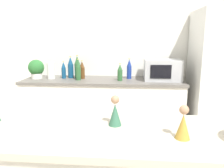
# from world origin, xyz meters

# --- Properties ---
(wall_back) EXTENTS (8.00, 0.06, 2.55)m
(wall_back) POSITION_xyz_m (0.00, 2.73, 1.27)
(wall_back) COLOR white
(wall_back) RESTS_ON ground_plane
(back_counter) EXTENTS (2.19, 0.63, 0.92)m
(back_counter) POSITION_xyz_m (-0.33, 2.40, 0.46)
(back_counter) COLOR silver
(back_counter) RESTS_ON ground_plane
(potted_plant) EXTENTS (0.22, 0.22, 0.27)m
(potted_plant) POSITION_xyz_m (-1.26, 2.39, 1.06)
(potted_plant) COLOR silver
(potted_plant) RESTS_ON back_counter
(paper_towel_roll) EXTENTS (0.10, 0.10, 0.23)m
(paper_towel_roll) POSITION_xyz_m (-1.05, 2.39, 1.03)
(paper_towel_roll) COLOR white
(paper_towel_roll) RESTS_ON back_counter
(microwave) EXTENTS (0.48, 0.37, 0.28)m
(microwave) POSITION_xyz_m (0.48, 2.42, 1.06)
(microwave) COLOR #B2B5BA
(microwave) RESTS_ON back_counter
(back_bottle_0) EXTENTS (0.07, 0.07, 0.28)m
(back_bottle_0) POSITION_xyz_m (0.04, 2.49, 1.05)
(back_bottle_0) COLOR navy
(back_bottle_0) RESTS_ON back_counter
(back_bottle_1) EXTENTS (0.08, 0.08, 0.31)m
(back_bottle_1) POSITION_xyz_m (-0.80, 2.49, 1.06)
(back_bottle_1) COLOR navy
(back_bottle_1) RESTS_ON back_counter
(back_bottle_2) EXTENTS (0.07, 0.07, 0.29)m
(back_bottle_2) POSITION_xyz_m (-0.65, 2.32, 1.05)
(back_bottle_2) COLOR #2D6033
(back_bottle_2) RESTS_ON back_counter
(back_bottle_3) EXTENTS (0.07, 0.07, 0.25)m
(back_bottle_3) POSITION_xyz_m (-0.62, 2.43, 1.04)
(back_bottle_3) COLOR brown
(back_bottle_3) RESTS_ON back_counter
(back_bottle_4) EXTENTS (0.06, 0.06, 0.24)m
(back_bottle_4) POSITION_xyz_m (-0.89, 2.44, 1.03)
(back_bottle_4) COLOR navy
(back_bottle_4) RESTS_ON back_counter
(back_bottle_5) EXTENTS (0.08, 0.08, 0.32)m
(back_bottle_5) POSITION_xyz_m (-0.70, 2.49, 1.07)
(back_bottle_5) COLOR #2D6033
(back_bottle_5) RESTS_ON back_counter
(back_bottle_6) EXTENTS (0.07, 0.07, 0.23)m
(back_bottle_6) POSITION_xyz_m (-0.09, 2.33, 1.02)
(back_bottle_6) COLOR #2D6033
(back_bottle_6) RESTS_ON back_counter
(wise_man_figurine_crimson) EXTENTS (0.07, 0.07, 0.17)m
(wise_man_figurine_crimson) POSITION_xyz_m (-0.03, 0.60, 1.07)
(wise_man_figurine_crimson) COLOR #33664C
(wise_man_figurine_crimson) RESTS_ON bar_counter
(wise_man_figurine_purple) EXTENTS (0.07, 0.07, 0.17)m
(wise_man_figurine_purple) POSITION_xyz_m (0.31, 0.46, 1.07)
(wise_man_figurine_purple) COLOR #B28933
(wise_man_figurine_purple) RESTS_ON bar_counter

